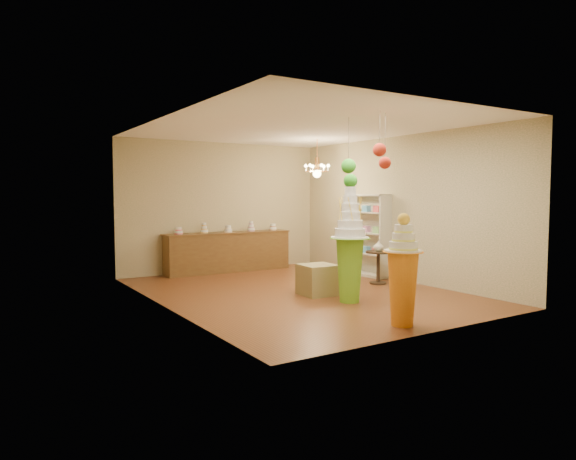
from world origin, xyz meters
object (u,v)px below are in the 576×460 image
pedestal_green (350,252)px  sideboard (228,251)px  round_table (378,263)px  pedestal_orange (403,279)px

pedestal_green → sideboard: bearing=93.2°
pedestal_green → round_table: size_ratio=3.24×
pedestal_green → round_table: 1.96m
pedestal_green → pedestal_orange: (-0.36, -1.59, -0.19)m
pedestal_green → round_table: (1.60, 1.06, -0.41)m
sideboard → round_table: sideboard is taller
round_table → sideboard: bearing=120.6°
sideboard → round_table: size_ratio=4.62×
pedestal_green → round_table: pedestal_green is taller
pedestal_orange → sideboard: (0.13, 5.74, -0.17)m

